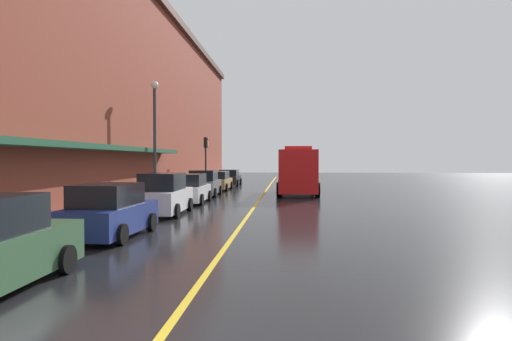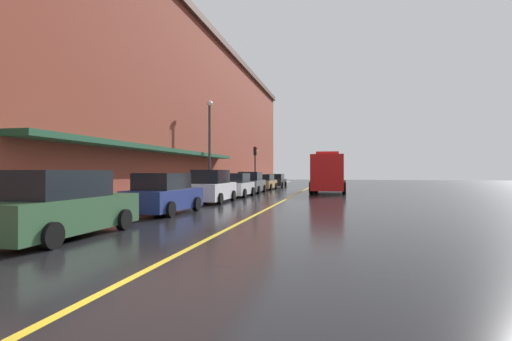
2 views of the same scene
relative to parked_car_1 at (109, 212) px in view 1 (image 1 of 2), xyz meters
name	(u,v)px [view 1 (image 1 of 2)]	position (x,y,z in m)	size (l,w,h in m)	color
ground_plane	(261,197)	(4.01, 15.28, -0.82)	(112.00, 112.00, 0.00)	black
sidewalk_left	(170,196)	(-2.19, 15.28, -0.74)	(2.40, 70.00, 0.15)	#9E9B93
lane_center_stripe	(261,197)	(4.01, 15.28, -0.81)	(0.16, 70.00, 0.01)	gold
brick_building_left	(86,90)	(-7.56, 14.27, 6.31)	(9.52, 64.00, 14.23)	brown
parked_car_1	(109,212)	(0.00, 0.00, 0.00)	(2.17, 4.25, 1.75)	navy
parked_car_2	(164,195)	(0.07, 5.98, 0.07)	(2.10, 4.45, 1.92)	silver
parked_car_3	(189,189)	(0.06, 11.21, -0.02)	(2.15, 4.24, 1.70)	silver
parked_car_4	(204,184)	(-0.02, 16.25, 0.02)	(2.13, 4.37, 1.80)	#595B60
parked_car_5	(218,181)	(-0.03, 22.12, -0.08)	(2.09, 4.70, 1.56)	#A5844C
parked_car_6	(230,178)	(0.11, 28.47, -0.08)	(2.08, 4.68, 1.56)	black
fire_truck	(298,172)	(6.51, 18.59, 0.82)	(2.95, 8.69, 3.43)	red
parking_meter_0	(211,175)	(-1.34, 26.19, 0.24)	(0.14, 0.18, 1.33)	#4C4C51
parking_meter_1	(206,177)	(-1.34, 23.65, 0.24)	(0.14, 0.18, 1.33)	#4C4C51
parking_meter_2	(188,180)	(-1.34, 17.04, 0.24)	(0.14, 0.18, 1.33)	#4C4C51
parking_meter_3	(214,175)	(-1.34, 27.73, 0.24)	(0.14, 0.18, 1.33)	#4C4C51
street_lamp_left	(155,128)	(-1.94, 11.15, 3.58)	(0.44, 0.44, 6.94)	#33383D
traffic_light_near	(206,152)	(-1.27, 23.43, 2.34)	(0.38, 0.36, 4.30)	#232326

